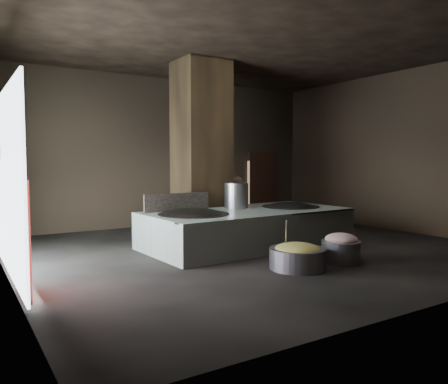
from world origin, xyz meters
TOP-DOWN VIEW (x-y plane):
  - floor at (0.00, 0.00)m, footprint 10.00×9.00m
  - ceiling at (0.00, 0.00)m, footprint 10.00×9.00m
  - back_wall at (0.00, 4.55)m, footprint 10.00×0.10m
  - left_wall at (-5.05, 0.00)m, footprint 0.10×9.00m
  - right_wall at (5.05, 0.00)m, footprint 0.10×9.00m
  - pillar at (-0.30, 1.90)m, footprint 1.20×1.20m
  - hearth_platform at (0.09, 0.38)m, footprint 4.91×2.56m
  - platform_cap at (0.09, 0.38)m, footprint 4.68×2.25m
  - wok_left at (-1.36, 0.33)m, footprint 1.51×1.51m
  - wok_left_rim at (-1.36, 0.33)m, footprint 1.54×1.54m
  - wok_right at (1.44, 0.43)m, footprint 1.40×1.40m
  - wok_right_rim at (1.44, 0.43)m, footprint 1.44×1.44m
  - stock_pot at (0.14, 0.93)m, footprint 0.58×0.58m
  - splash_guard at (-1.36, 1.13)m, footprint 1.67×0.16m
  - cook at (0.96, 2.18)m, footprint 0.67×0.60m
  - veg_basin at (-0.41, -1.94)m, footprint 1.23×1.23m
  - veg_fill at (-0.41, -1.94)m, footprint 0.84×0.84m
  - ladle at (-0.56, -1.79)m, footprint 0.27×0.34m
  - meat_basin at (0.68, -1.98)m, footprint 0.77×0.77m
  - meat_fill at (0.68, -1.98)m, footprint 0.63×0.63m
  - doorway_near at (1.20, 4.45)m, footprint 1.18×0.08m
  - doorway_near_glow at (1.09, 4.39)m, footprint 0.88×0.04m
  - doorway_far at (3.60, 4.45)m, footprint 1.18×0.08m
  - doorway_far_glow at (3.34, 4.44)m, footprint 0.79×0.04m
  - left_opening at (-4.95, 0.20)m, footprint 0.04×4.20m
  - pavilion_sliver at (-4.88, -1.10)m, footprint 0.05×0.90m
  - tree_silhouette at (-4.85, 1.30)m, footprint 0.28×1.10m

SIDE VIEW (x-z plane):
  - floor at x=0.00m, z-range -0.10..0.00m
  - veg_basin at x=-0.41m, z-range 0.00..0.38m
  - meat_basin at x=0.68m, z-range 0.00..0.42m
  - veg_fill at x=-0.41m, z-range 0.22..0.48m
  - hearth_platform at x=0.09m, z-range 0.00..0.83m
  - meat_fill at x=0.68m, z-range 0.33..0.57m
  - ladle at x=-0.56m, z-range 0.19..0.91m
  - wok_left at x=-1.36m, z-range 0.54..0.96m
  - wok_right at x=1.44m, z-range 0.55..0.95m
  - cook at x=0.96m, z-range 0.00..1.54m
  - platform_cap at x=0.09m, z-range 0.80..0.83m
  - wok_left_rim at x=-1.36m, z-range 0.79..0.85m
  - wok_right_rim at x=1.44m, z-range 0.79..0.85m
  - pavilion_sliver at x=-4.88m, z-range 0.00..1.70m
  - splash_guard at x=-1.36m, z-range 0.82..1.24m
  - doorway_near_glow at x=1.09m, z-range 0.01..2.09m
  - doorway_far_glow at x=3.34m, z-range 0.12..1.98m
  - doorway_near at x=1.20m, z-range -0.09..2.29m
  - doorway_far at x=3.60m, z-range -0.09..2.29m
  - stock_pot at x=0.14m, z-range 0.82..1.44m
  - left_opening at x=-4.95m, z-range 0.05..3.15m
  - tree_silhouette at x=-4.85m, z-range 1.65..2.75m
  - back_wall at x=0.00m, z-range 0.00..4.50m
  - left_wall at x=-5.05m, z-range 0.00..4.50m
  - right_wall at x=5.05m, z-range 0.00..4.50m
  - pillar at x=-0.30m, z-range 0.00..4.50m
  - ceiling at x=0.00m, z-range 4.50..4.60m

